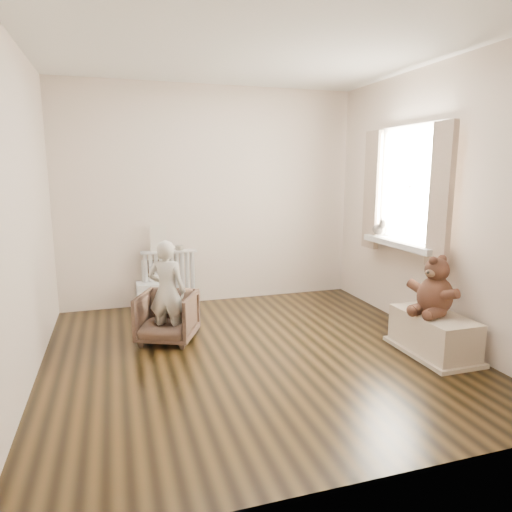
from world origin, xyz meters
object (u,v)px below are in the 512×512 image
object	(u,v)px
child	(167,291)
plush_cat	(380,227)
radiator	(170,275)
toy_vanity	(153,286)
armchair	(167,317)
toy_bench	(434,332)
teddy_bear	(436,280)

from	to	relation	value
child	plush_cat	bearing A→B (deg)	-150.60
child	plush_cat	distance (m)	2.42
radiator	toy_vanity	distance (m)	0.24
toy_vanity	child	bearing A→B (deg)	-87.88
armchair	toy_bench	world-z (taller)	armchair
armchair	teddy_bear	distance (m)	2.48
toy_bench	plush_cat	xyz separation A→B (m)	(0.14, 1.16, 0.80)
radiator	child	bearing A→B (deg)	-97.76
radiator	toy_bench	distance (m)	2.98
armchair	child	world-z (taller)	child
armchair	radiator	bearing A→B (deg)	106.47
radiator	armchair	world-z (taller)	radiator
armchair	child	xyz separation A→B (m)	(0.00, -0.05, 0.26)
radiator	armchair	size ratio (longest dim) A/B	1.30
toy_bench	plush_cat	bearing A→B (deg)	83.15
toy_vanity	plush_cat	bearing A→B (deg)	-21.53
toy_vanity	plush_cat	world-z (taller)	plush_cat
armchair	plush_cat	size ratio (longest dim) A/B	2.33
toy_bench	teddy_bear	xyz separation A→B (m)	(-0.00, 0.01, 0.47)
armchair	toy_bench	size ratio (longest dim) A/B	0.68
toy_bench	teddy_bear	world-z (taller)	teddy_bear
armchair	teddy_bear	world-z (taller)	teddy_bear
toy_bench	child	bearing A→B (deg)	156.55
armchair	toy_bench	bearing A→B (deg)	0.05
teddy_bear	radiator	bearing A→B (deg)	115.37
toy_vanity	toy_bench	distance (m)	3.10
radiator	plush_cat	world-z (taller)	plush_cat
armchair	plush_cat	bearing A→B (deg)	28.20
teddy_bear	toy_bench	bearing A→B (deg)	-84.41
radiator	teddy_bear	bearing A→B (deg)	-46.02
toy_vanity	plush_cat	xyz separation A→B (m)	(2.41, -0.95, 0.72)
toy_vanity	radiator	bearing A→B (deg)	8.40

